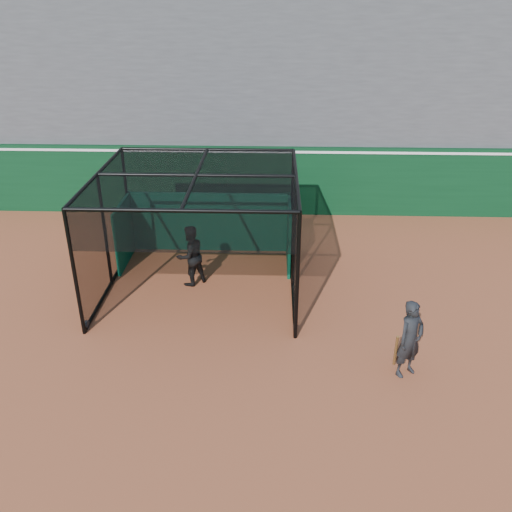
{
  "coord_description": "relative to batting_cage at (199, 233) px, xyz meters",
  "views": [
    {
      "loc": [
        1.13,
        -10.25,
        7.51
      ],
      "look_at": [
        0.7,
        2.0,
        1.4
      ],
      "focal_mm": 38.0,
      "sensor_mm": 36.0,
      "label": 1
    }
  ],
  "objects": [
    {
      "name": "batter",
      "position": [
        -0.29,
        0.1,
        -0.73
      ],
      "size": [
        1.07,
        1.05,
        1.74
      ],
      "primitive_type": "imported",
      "rotation": [
        0.0,
        0.0,
        3.86
      ],
      "color": "black",
      "rests_on": "ground"
    },
    {
      "name": "batting_cage",
      "position": [
        0.0,
        0.0,
        0.0
      ],
      "size": [
        5.18,
        4.96,
        3.22
      ],
      "color": "black",
      "rests_on": "ground"
    },
    {
      "name": "outfield_wall",
      "position": [
        0.85,
        5.58,
        -0.32
      ],
      "size": [
        50.0,
        0.5,
        2.5
      ],
      "color": "#093218",
      "rests_on": "ground"
    },
    {
      "name": "grandstand",
      "position": [
        0.85,
        9.35,
        2.87
      ],
      "size": [
        50.0,
        7.85,
        8.95
      ],
      "color": "#4C4C4F",
      "rests_on": "ground"
    },
    {
      "name": "on_deck_player",
      "position": [
        4.88,
        -3.69,
        -0.72
      ],
      "size": [
        0.77,
        0.71,
        1.77
      ],
      "color": "black",
      "rests_on": "ground"
    },
    {
      "name": "ground",
      "position": [
        0.85,
        -2.92,
        -1.6
      ],
      "size": [
        120.0,
        120.0,
        0.0
      ],
      "primitive_type": "plane",
      "color": "brown",
      "rests_on": "ground"
    }
  ]
}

